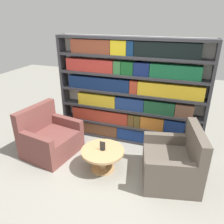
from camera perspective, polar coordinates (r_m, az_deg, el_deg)
name	(u,v)px	position (r m, az deg, el deg)	size (l,w,h in m)	color
ground_plane	(108,175)	(3.81, -0.94, -16.09)	(14.00, 14.00, 0.00)	gray
bookshelf	(129,93)	(4.33, 4.50, 5.02)	(2.92, 0.30, 2.11)	silver
armchair_left	(50,138)	(4.36, -15.96, -6.67)	(0.98, 1.06, 0.91)	brown
armchair_right	(173,163)	(3.70, 15.71, -12.74)	(1.02, 1.10, 0.91)	brown
coffee_table	(103,155)	(3.77, -2.44, -11.26)	(0.73, 0.73, 0.39)	tan
table_sign	(103,146)	(3.67, -2.48, -8.98)	(0.10, 0.06, 0.16)	black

